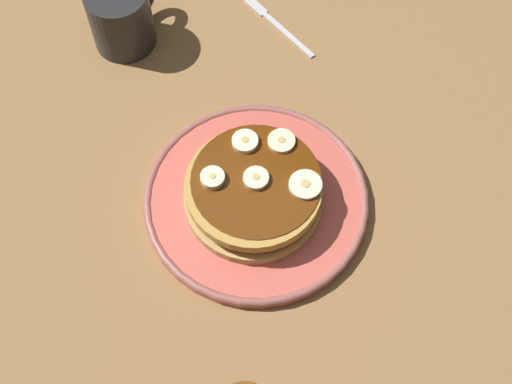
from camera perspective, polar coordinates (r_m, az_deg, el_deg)
The scene contains 10 objects.
ground_plane at distance 79.30cm, azimuth -0.00°, elevation -1.41°, with size 140.00×140.00×3.00cm, color olive.
plate at distance 77.19cm, azimuth -0.00°, elevation -0.62°, with size 25.41×25.41×1.63cm.
pancake_stack at distance 74.75cm, azimuth -0.12°, elevation -0.06°, with size 15.46×15.96×4.12cm.
banana_slice_0 at distance 72.90cm, azimuth -0.13°, elevation 1.06°, with size 2.80×2.80×0.83cm.
banana_slice_1 at distance 75.32cm, azimuth -0.92°, elevation 4.21°, with size 2.92×2.92×0.85cm.
banana_slice_2 at distance 75.35cm, azimuth 2.44°, elevation 4.08°, with size 3.06×3.06×0.71cm.
banana_slice_3 at distance 73.02cm, azimuth -3.63°, elevation 1.17°, with size 2.64×2.64×1.01cm.
banana_slice_4 at distance 72.83cm, azimuth 4.13°, elevation 0.58°, with size 3.58×3.58×0.70cm.
coffee_mug at distance 89.87cm, azimuth -11.07°, elevation 14.23°, with size 11.15×7.89×8.40cm.
fork at distance 93.01cm, azimuth 1.61°, elevation 13.90°, with size 5.16×12.61×0.50cm.
Camera 1 is at (-30.61, -18.09, 69.39)cm, focal length 48.07 mm.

